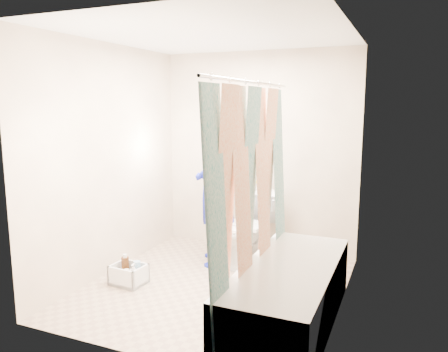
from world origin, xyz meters
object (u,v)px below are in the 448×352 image
at_px(bathtub, 289,293).
at_px(cleaning_caddy, 129,275).
at_px(toilet, 249,229).
at_px(plumber, 215,186).

height_order(bathtub, cleaning_caddy, bathtub).
bearing_deg(cleaning_caddy, toilet, 53.25).
bearing_deg(toilet, bathtub, -42.24).
bearing_deg(plumber, cleaning_caddy, -58.86).
distance_m(toilet, plumber, 0.62).
xyz_separation_m(toilet, cleaning_caddy, (-0.90, -1.03, -0.31)).
relative_size(toilet, cleaning_caddy, 2.30).
height_order(bathtub, plumber, plumber).
distance_m(plumber, cleaning_caddy, 1.31).
height_order(plumber, cleaning_caddy, plumber).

